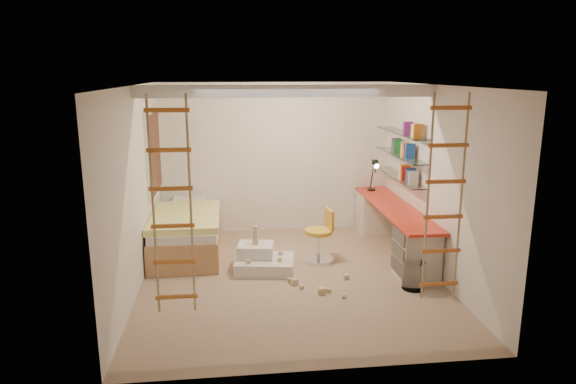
{
  "coord_description": "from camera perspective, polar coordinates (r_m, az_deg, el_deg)",
  "views": [
    {
      "loc": [
        -0.8,
        -6.55,
        2.77
      ],
      "look_at": [
        0.0,
        0.3,
        1.15
      ],
      "focal_mm": 32.0,
      "sensor_mm": 36.0,
      "label": 1
    }
  ],
  "objects": [
    {
      "name": "window_frame",
      "position": [
        8.22,
        -14.81,
        4.25
      ],
      "size": [
        0.06,
        1.15,
        1.35
      ],
      "primitive_type": "cube",
      "color": "white",
      "rests_on": "wall_left"
    },
    {
      "name": "window_blind",
      "position": [
        8.22,
        -14.54,
        4.26
      ],
      "size": [
        0.02,
        1.0,
        1.2
      ],
      "primitive_type": "cube",
      "color": "#4C2D1E",
      "rests_on": "window_frame"
    },
    {
      "name": "play_platform",
      "position": [
        7.4,
        -2.89,
        -7.6
      ],
      "size": [
        0.9,
        0.75,
        0.36
      ],
      "color": "silver",
      "rests_on": "floor"
    },
    {
      "name": "floor",
      "position": [
        7.15,
        0.28,
        -9.56
      ],
      "size": [
        4.5,
        4.5,
        0.0
      ],
      "primitive_type": "plane",
      "color": "#967B61",
      "rests_on": "ground"
    },
    {
      "name": "books",
      "position": [
        8.21,
        12.42,
        4.59
      ],
      "size": [
        0.14,
        0.7,
        0.92
      ],
      "color": "white",
      "rests_on": "shelves"
    },
    {
      "name": "toy_blocks",
      "position": [
        7.02,
        0.62,
        -8.41
      ],
      "size": [
        1.39,
        1.22,
        0.63
      ],
      "color": "#CCB284",
      "rests_on": "floor"
    },
    {
      "name": "waste_bin",
      "position": [
        6.96,
        13.78,
        -8.98
      ],
      "size": [
        0.29,
        0.29,
        0.37
      ],
      "primitive_type": "cylinder",
      "color": "white",
      "rests_on": "floor"
    },
    {
      "name": "task_lamp",
      "position": [
        8.88,
        9.62,
        2.44
      ],
      "size": [
        0.14,
        0.36,
        0.57
      ],
      "color": "black",
      "rests_on": "desk"
    },
    {
      "name": "desk",
      "position": [
        8.17,
        11.6,
        -3.88
      ],
      "size": [
        0.56,
        2.8,
        0.75
      ],
      "color": "red",
      "rests_on": "floor"
    },
    {
      "name": "rope_ladder_right",
      "position": [
        5.41,
        16.99,
        -0.79
      ],
      "size": [
        0.41,
        0.04,
        2.13
      ],
      "primitive_type": null,
      "color": "#C75D22",
      "rests_on": "ceiling"
    },
    {
      "name": "rope_ladder_left",
      "position": [
        4.99,
        -12.77,
        -1.68
      ],
      "size": [
        0.41,
        0.04,
        2.13
      ],
      "primitive_type": null,
      "color": "orange",
      "rests_on": "ceiling"
    },
    {
      "name": "ceiling_beam",
      "position": [
        6.9,
        0.0,
        11.15
      ],
      "size": [
        4.0,
        0.18,
        0.16
      ],
      "primitive_type": "cube",
      "color": "white",
      "rests_on": "ceiling"
    },
    {
      "name": "swivel_chair",
      "position": [
        7.69,
        3.57,
        -5.6
      ],
      "size": [
        0.54,
        0.54,
        0.79
      ],
      "color": "gold",
      "rests_on": "floor"
    },
    {
      "name": "shelves",
      "position": [
        8.23,
        12.39,
        4.04
      ],
      "size": [
        0.25,
        1.8,
        0.71
      ],
      "color": "white",
      "rests_on": "wall_right"
    },
    {
      "name": "bed",
      "position": [
        8.17,
        -11.16,
        -4.4
      ],
      "size": [
        1.02,
        2.0,
        0.69
      ],
      "color": "#AD7F51",
      "rests_on": "floor"
    }
  ]
}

